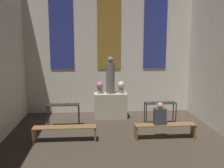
% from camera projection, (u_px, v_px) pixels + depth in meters
% --- Properties ---
extents(wall_back, '(7.13, 0.16, 5.88)m').
position_uv_depth(wall_back, '(109.00, 42.00, 10.36)').
color(wall_back, silver).
rests_on(wall_back, ground_plane).
extents(altar, '(1.27, 0.58, 0.99)m').
position_uv_depth(altar, '(110.00, 106.00, 9.85)').
color(altar, '#BCB29E').
rests_on(altar, ground_plane).
extents(statue, '(0.34, 0.34, 1.43)m').
position_uv_depth(statue, '(110.00, 77.00, 9.65)').
color(statue, slate).
rests_on(statue, altar).
extents(flower_vase_left, '(0.27, 0.27, 0.46)m').
position_uv_depth(flower_vase_left, '(100.00, 87.00, 9.69)').
color(flower_vase_left, '#937A5B').
rests_on(flower_vase_left, altar).
extents(flower_vase_right, '(0.27, 0.27, 0.46)m').
position_uv_depth(flower_vase_right, '(121.00, 86.00, 9.75)').
color(flower_vase_right, '#937A5B').
rests_on(flower_vase_right, altar).
extents(candle_rack_left, '(1.13, 0.36, 1.02)m').
position_uv_depth(candle_rack_left, '(63.00, 108.00, 8.72)').
color(candle_rack_left, black).
rests_on(candle_rack_left, ground_plane).
extents(candle_rack_right, '(1.13, 0.36, 1.03)m').
position_uv_depth(candle_rack_right, '(160.00, 106.00, 8.97)').
color(candle_rack_right, black).
rests_on(candle_rack_right, ground_plane).
extents(pew_back_left, '(1.89, 0.36, 0.45)m').
position_uv_depth(pew_back_left, '(65.00, 131.00, 7.54)').
color(pew_back_left, brown).
rests_on(pew_back_left, ground_plane).
extents(pew_back_right, '(1.89, 0.36, 0.45)m').
position_uv_depth(pew_back_right, '(165.00, 128.00, 7.77)').
color(pew_back_right, brown).
rests_on(pew_back_right, ground_plane).
extents(person_seated, '(0.36, 0.24, 0.69)m').
position_uv_depth(person_seated, '(160.00, 115.00, 7.69)').
color(person_seated, '#383D47').
rests_on(person_seated, pew_back_right).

